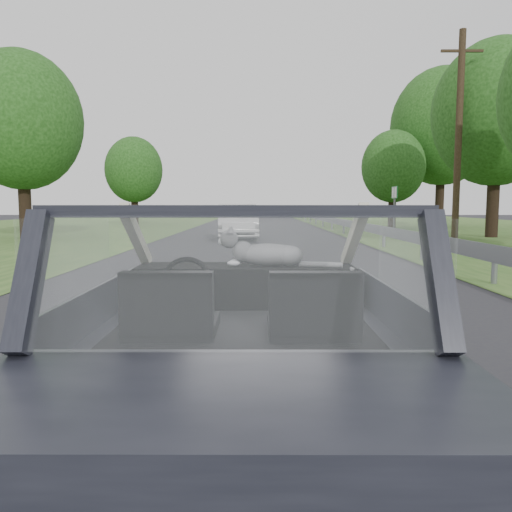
{
  "coord_description": "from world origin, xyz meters",
  "views": [
    {
      "loc": [
        0.09,
        -3.04,
        1.45
      ],
      "look_at": [
        0.08,
        0.56,
        1.08
      ],
      "focal_mm": 35.0,
      "sensor_mm": 36.0,
      "label": 1
    }
  ],
  "objects_px": {
    "highway_sign": "(394,211)",
    "subject_car": "(243,321)",
    "cat": "(269,253)",
    "utility_pole": "(459,137)",
    "other_car": "(237,222)"
  },
  "relations": [
    {
      "from": "subject_car",
      "to": "cat",
      "type": "distance_m",
      "value": 0.7
    },
    {
      "from": "highway_sign",
      "to": "utility_pole",
      "type": "bearing_deg",
      "value": -52.37
    },
    {
      "from": "subject_car",
      "to": "highway_sign",
      "type": "relative_size",
      "value": 1.75
    },
    {
      "from": "subject_car",
      "to": "utility_pole",
      "type": "relative_size",
      "value": 0.48
    },
    {
      "from": "utility_pole",
      "to": "cat",
      "type": "bearing_deg",
      "value": -115.45
    },
    {
      "from": "subject_car",
      "to": "utility_pole",
      "type": "bearing_deg",
      "value": 64.83
    },
    {
      "from": "subject_car",
      "to": "highway_sign",
      "type": "height_order",
      "value": "highway_sign"
    },
    {
      "from": "cat",
      "to": "utility_pole",
      "type": "xyz_separation_m",
      "value": [
        8.01,
        16.82,
        3.08
      ]
    },
    {
      "from": "other_car",
      "to": "cat",
      "type": "bearing_deg",
      "value": -90.84
    },
    {
      "from": "cat",
      "to": "utility_pole",
      "type": "height_order",
      "value": "utility_pole"
    },
    {
      "from": "subject_car",
      "to": "cat",
      "type": "relative_size",
      "value": 6.2
    },
    {
      "from": "subject_car",
      "to": "utility_pole",
      "type": "xyz_separation_m",
      "value": [
        8.17,
        17.4,
        3.44
      ]
    },
    {
      "from": "cat",
      "to": "subject_car",
      "type": "bearing_deg",
      "value": -99.53
    },
    {
      "from": "highway_sign",
      "to": "subject_car",
      "type": "bearing_deg",
      "value": -106.7
    },
    {
      "from": "cat",
      "to": "highway_sign",
      "type": "xyz_separation_m",
      "value": [
        6.18,
        19.28,
        0.05
      ]
    }
  ]
}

